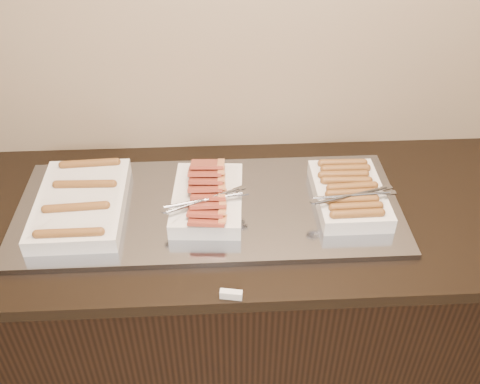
# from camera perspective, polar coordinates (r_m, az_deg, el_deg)

# --- Properties ---
(counter) EXTENTS (2.06, 0.76, 0.90)m
(counter) POSITION_cam_1_polar(r_m,az_deg,el_deg) (2.01, -2.43, -11.70)
(counter) COLOR black
(counter) RESTS_ON ground
(warming_tray) EXTENTS (1.20, 0.50, 0.02)m
(warming_tray) POSITION_cam_1_polar(r_m,az_deg,el_deg) (1.69, -3.34, -1.70)
(warming_tray) COLOR gray
(warming_tray) RESTS_ON counter
(dish_left) EXTENTS (0.27, 0.40, 0.07)m
(dish_left) POSITION_cam_1_polar(r_m,az_deg,el_deg) (1.72, -16.59, -1.11)
(dish_left) COLOR silver
(dish_left) RESTS_ON warming_tray
(dish_center) EXTENTS (0.27, 0.35, 0.09)m
(dish_center) POSITION_cam_1_polar(r_m,az_deg,el_deg) (1.66, -3.53, -0.63)
(dish_center) COLOR silver
(dish_center) RESTS_ON warming_tray
(dish_right) EXTENTS (0.27, 0.32, 0.08)m
(dish_right) POSITION_cam_1_polar(r_m,az_deg,el_deg) (1.71, 11.56, -0.14)
(dish_right) COLOR silver
(dish_right) RESTS_ON warming_tray
(label_holder) EXTENTS (0.06, 0.03, 0.02)m
(label_holder) POSITION_cam_1_polar(r_m,az_deg,el_deg) (1.43, -0.95, -10.87)
(label_holder) COLOR silver
(label_holder) RESTS_ON counter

